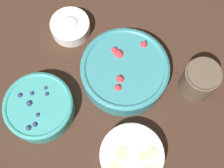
% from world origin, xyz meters
% --- Properties ---
extents(ground_plane, '(4.00, 4.00, 0.00)m').
position_xyz_m(ground_plane, '(0.00, 0.00, 0.00)').
color(ground_plane, '#382319').
extents(bowl_strawberries, '(0.25, 0.25, 0.08)m').
position_xyz_m(bowl_strawberries, '(0.06, -0.02, 0.04)').
color(bowl_strawberries, teal).
rests_on(bowl_strawberries, ground_plane).
extents(bowl_blueberries, '(0.19, 0.19, 0.06)m').
position_xyz_m(bowl_blueberries, '(0.23, 0.17, 0.03)').
color(bowl_blueberries, teal).
rests_on(bowl_blueberries, ground_plane).
extents(bowl_bananas, '(0.16, 0.16, 0.05)m').
position_xyz_m(bowl_bananas, '(-0.05, 0.19, 0.03)').
color(bowl_bananas, white).
rests_on(bowl_bananas, ground_plane).
extents(bowl_cream, '(0.12, 0.12, 0.05)m').
position_xyz_m(bowl_cream, '(0.27, -0.09, 0.03)').
color(bowl_cream, white).
rests_on(bowl_cream, ground_plane).
extents(jar_chocolate, '(0.10, 0.10, 0.11)m').
position_xyz_m(jar_chocolate, '(-0.14, -0.07, 0.05)').
color(jar_chocolate, brown).
rests_on(jar_chocolate, ground_plane).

